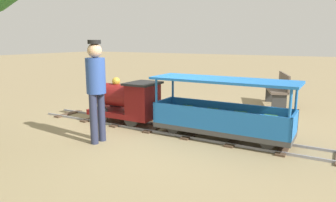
# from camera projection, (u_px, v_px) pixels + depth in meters

# --- Properties ---
(ground_plane) EXTENTS (60.00, 60.00, 0.00)m
(ground_plane) POSITION_uv_depth(u_px,v_px,m) (167.00, 130.00, 5.64)
(ground_plane) COLOR #8C7A56
(track) EXTENTS (0.68, 6.05, 0.04)m
(track) POSITION_uv_depth(u_px,v_px,m) (173.00, 131.00, 5.57)
(track) COLOR gray
(track) RESTS_ON ground_plane
(locomotive) EXTENTS (0.64, 1.45, 1.08)m
(locomotive) POSITION_uv_depth(u_px,v_px,m) (126.00, 100.00, 5.98)
(locomotive) COLOR maroon
(locomotive) RESTS_ON ground_plane
(passenger_car) EXTENTS (0.74, 2.35, 0.97)m
(passenger_car) POSITION_uv_depth(u_px,v_px,m) (222.00, 115.00, 5.06)
(passenger_car) COLOR #3F3F3F
(passenger_car) RESTS_ON ground_plane
(conductor_person) EXTENTS (0.30, 0.30, 1.62)m
(conductor_person) POSITION_uv_depth(u_px,v_px,m) (96.00, 83.00, 4.82)
(conductor_person) COLOR #282D47
(conductor_person) RESTS_ON ground_plane
(park_bench) EXTENTS (1.36, 0.80, 0.82)m
(park_bench) POSITION_uv_depth(u_px,v_px,m) (278.00, 90.00, 7.64)
(park_bench) COLOR brown
(park_bench) RESTS_ON ground_plane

